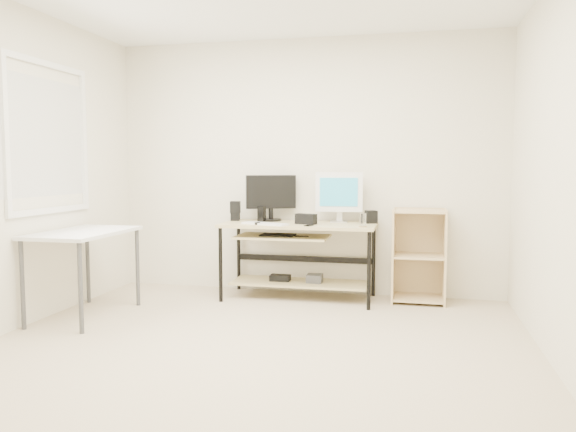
% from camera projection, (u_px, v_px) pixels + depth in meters
% --- Properties ---
extents(room, '(4.01, 4.01, 2.62)m').
position_uv_depth(room, '(233.00, 165.00, 3.90)').
color(room, '#C5B497').
rests_on(room, ground).
extents(desk, '(1.50, 0.65, 0.75)m').
position_uv_depth(desk, '(296.00, 245.00, 5.51)').
color(desk, tan).
rests_on(desk, ground).
extents(side_table, '(0.60, 1.00, 0.75)m').
position_uv_depth(side_table, '(83.00, 240.00, 4.83)').
color(side_table, white).
rests_on(side_table, ground).
extents(shelf_unit, '(0.50, 0.40, 0.90)m').
position_uv_depth(shelf_unit, '(419.00, 255.00, 5.42)').
color(shelf_unit, '#DBBF88').
rests_on(shelf_unit, ground).
extents(black_monitor, '(0.49, 0.26, 0.47)m').
position_uv_depth(black_monitor, '(271.00, 195.00, 5.70)').
color(black_monitor, black).
rests_on(black_monitor, desk).
extents(white_imac, '(0.47, 0.15, 0.50)m').
position_uv_depth(white_imac, '(339.00, 193.00, 5.55)').
color(white_imac, silver).
rests_on(white_imac, desk).
extents(keyboard, '(0.49, 0.28, 0.02)m').
position_uv_depth(keyboard, '(265.00, 224.00, 5.36)').
color(keyboard, white).
rests_on(keyboard, desk).
extents(mouse, '(0.11, 0.13, 0.04)m').
position_uv_depth(mouse, '(299.00, 221.00, 5.51)').
color(mouse, '#BCBCC1').
rests_on(mouse, desk).
extents(center_speaker, '(0.22, 0.15, 0.10)m').
position_uv_depth(center_speaker, '(306.00, 219.00, 5.40)').
color(center_speaker, black).
rests_on(center_speaker, desk).
extents(speaker_left, '(0.12, 0.12, 0.20)m').
position_uv_depth(speaker_left, '(235.00, 210.00, 5.74)').
color(speaker_left, black).
rests_on(speaker_left, desk).
extents(speaker_right, '(0.14, 0.14, 0.12)m').
position_uv_depth(speaker_right, '(371.00, 217.00, 5.49)').
color(speaker_right, black).
rests_on(speaker_right, desk).
extents(audio_controller, '(0.09, 0.08, 0.15)m').
position_uv_depth(audio_controller, '(262.00, 214.00, 5.65)').
color(audio_controller, black).
rests_on(audio_controller, desk).
extents(volume_puck, '(0.06, 0.06, 0.02)m').
position_uv_depth(volume_puck, '(257.00, 223.00, 5.35)').
color(volume_puck, black).
rests_on(volume_puck, desk).
extents(smartphone, '(0.08, 0.11, 0.01)m').
position_uv_depth(smartphone, '(309.00, 226.00, 5.23)').
color(smartphone, black).
rests_on(smartphone, desk).
extents(coaster, '(0.10, 0.10, 0.01)m').
position_uv_depth(coaster, '(363.00, 227.00, 5.15)').
color(coaster, '#A9844C').
rests_on(coaster, desk).
extents(drinking_glass, '(0.08, 0.08, 0.12)m').
position_uv_depth(drinking_glass, '(363.00, 220.00, 5.14)').
color(drinking_glass, white).
rests_on(drinking_glass, coaster).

